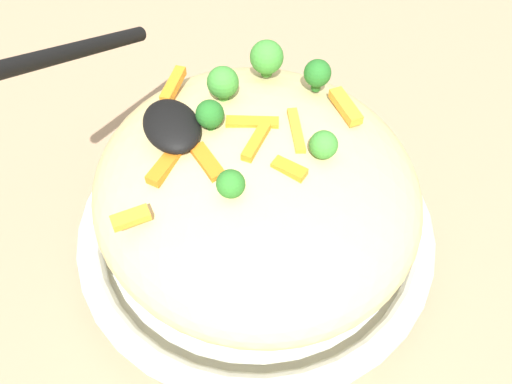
{
  "coord_description": "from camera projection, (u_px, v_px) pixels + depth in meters",
  "views": [
    {
      "loc": [
        -0.24,
        0.11,
        0.42
      ],
      "look_at": [
        0.0,
        0.0,
        0.08
      ],
      "focal_mm": 37.75,
      "sensor_mm": 36.0,
      "label": 1
    }
  ],
  "objects": [
    {
      "name": "broccoli_floret_0",
      "position": [
        323.0,
        145.0,
        0.37
      ],
      "size": [
        0.02,
        0.02,
        0.02
      ],
      "color": "#377928",
      "rests_on": "pasta_mound"
    },
    {
      "name": "carrot_piece_5",
      "position": [
        208.0,
        162.0,
        0.37
      ],
      "size": [
        0.03,
        0.01,
        0.01
      ],
      "primitive_type": "cube",
      "rotation": [
        0.0,
        0.0,
        3.25
      ],
      "color": "orange",
      "rests_on": "pasta_mound"
    },
    {
      "name": "carrot_piece_1",
      "position": [
        289.0,
        169.0,
        0.37
      ],
      "size": [
        0.03,
        0.02,
        0.01
      ],
      "primitive_type": "cube",
      "rotation": [
        0.0,
        0.0,
        3.71
      ],
      "color": "orange",
      "rests_on": "pasta_mound"
    },
    {
      "name": "serving_spoon",
      "position": [
        131.0,
        98.0,
        0.39
      ],
      "size": [
        0.15,
        0.14,
        0.09
      ],
      "color": "black",
      "rests_on": "pasta_mound"
    },
    {
      "name": "ground_plane",
      "position": [
        256.0,
        248.0,
        0.49
      ],
      "size": [
        2.4,
        2.4,
        0.0
      ],
      "primitive_type": "plane",
      "color": "#9E7F60"
    },
    {
      "name": "broccoli_floret_1",
      "position": [
        267.0,
        57.0,
        0.43
      ],
      "size": [
        0.03,
        0.03,
        0.03
      ],
      "color": "#377928",
      "rests_on": "pasta_mound"
    },
    {
      "name": "broccoli_floret_5",
      "position": [
        228.0,
        81.0,
        0.41
      ],
      "size": [
        0.02,
        0.02,
        0.03
      ],
      "color": "#377928",
      "rests_on": "pasta_mound"
    },
    {
      "name": "broccoli_floret_4",
      "position": [
        231.0,
        184.0,
        0.35
      ],
      "size": [
        0.02,
        0.02,
        0.02
      ],
      "color": "#296820",
      "rests_on": "pasta_mound"
    },
    {
      "name": "carrot_piece_0",
      "position": [
        256.0,
        146.0,
        0.38
      ],
      "size": [
        0.03,
        0.03,
        0.01
      ],
      "primitive_type": "cube",
      "rotation": [
        0.0,
        0.0,
        2.29
      ],
      "color": "orange",
      "rests_on": "pasta_mound"
    },
    {
      "name": "carrot_piece_6",
      "position": [
        252.0,
        123.0,
        0.4
      ],
      "size": [
        0.03,
        0.04,
        0.01
      ],
      "primitive_type": "cube",
      "rotation": [
        0.0,
        0.0,
        1.09
      ],
      "color": "orange",
      "rests_on": "pasta_mound"
    },
    {
      "name": "broccoli_floret_3",
      "position": [
        210.0,
        115.0,
        0.39
      ],
      "size": [
        0.02,
        0.02,
        0.03
      ],
      "color": "#205B1C",
      "rests_on": "pasta_mound"
    },
    {
      "name": "pasta_mound",
      "position": [
        256.0,
        186.0,
        0.42
      ],
      "size": [
        0.27,
        0.25,
        0.1
      ],
      "primitive_type": "ellipsoid",
      "color": "#D1BA7A",
      "rests_on": "serving_bowl"
    },
    {
      "name": "carrot_piece_3",
      "position": [
        131.0,
        218.0,
        0.35
      ],
      "size": [
        0.01,
        0.03,
        0.01
      ],
      "primitive_type": "cube",
      "rotation": [
        0.0,
        0.0,
        4.7
      ],
      "color": "orange",
      "rests_on": "pasta_mound"
    },
    {
      "name": "broccoli_floret_2",
      "position": [
        317.0,
        74.0,
        0.42
      ],
      "size": [
        0.02,
        0.02,
        0.03
      ],
      "color": "#205B1C",
      "rests_on": "pasta_mound"
    },
    {
      "name": "carrot_piece_8",
      "position": [
        295.0,
        128.0,
        0.39
      ],
      "size": [
        0.04,
        0.02,
        0.01
      ],
      "primitive_type": "cube",
      "rotation": [
        0.0,
        0.0,
        5.95
      ],
      "color": "orange",
      "rests_on": "pasta_mound"
    },
    {
      "name": "carrot_piece_2",
      "position": [
        346.0,
        106.0,
        0.41
      ],
      "size": [
        0.04,
        0.01,
        0.01
      ],
      "primitive_type": "cube",
      "rotation": [
        0.0,
        0.0,
        3.08
      ],
      "color": "orange",
      "rests_on": "pasta_mound"
    },
    {
      "name": "carrot_piece_4",
      "position": [
        173.0,
        85.0,
        0.43
      ],
      "size": [
        0.04,
        0.03,
        0.01
      ],
      "primitive_type": "cube",
      "rotation": [
        0.0,
        0.0,
        2.45
      ],
      "color": "orange",
      "rests_on": "pasta_mound"
    },
    {
      "name": "serving_bowl",
      "position": [
        256.0,
        232.0,
        0.47
      ],
      "size": [
        0.3,
        0.3,
        0.05
      ],
      "color": "silver",
      "rests_on": "ground_plane"
    },
    {
      "name": "carrot_piece_7",
      "position": [
        168.0,
        162.0,
        0.38
      ],
      "size": [
        0.03,
        0.04,
        0.01
      ],
      "primitive_type": "cube",
      "rotation": [
        0.0,
        0.0,
        5.38
      ],
      "color": "orange",
      "rests_on": "pasta_mound"
    }
  ]
}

